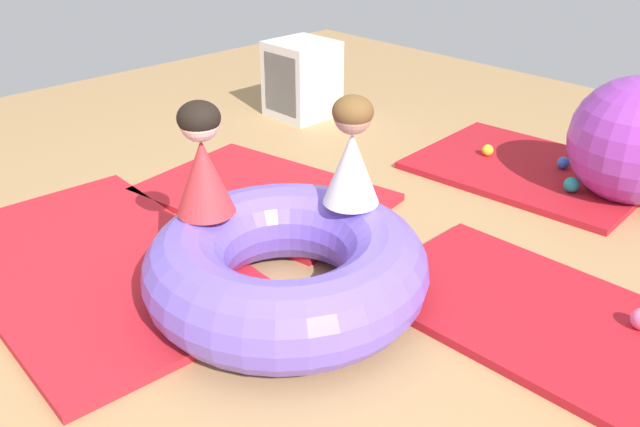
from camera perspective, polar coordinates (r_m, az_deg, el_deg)
ground_plane at (r=2.95m, az=-0.59°, el=-8.32°), size 8.00×8.00×0.00m
gym_mat_center_rear at (r=3.03m, az=18.61°, el=-8.40°), size 1.49×0.88×0.04m
gym_mat_far_right at (r=3.93m, az=-4.71°, el=1.60°), size 1.47×1.12×0.04m
gym_mat_near_left at (r=4.44m, az=17.19°, el=3.52°), size 1.42×1.11×0.04m
gym_mat_front at (r=3.40m, az=-18.13°, el=-4.15°), size 1.82×1.15×0.04m
inflatable_cushion at (r=2.92m, az=-2.84°, el=-4.49°), size 1.22×1.22×0.36m
child_in_white at (r=2.97m, az=2.68°, el=5.15°), size 0.29×0.29×0.49m
child_in_red at (r=2.91m, az=-9.81°, el=4.42°), size 0.33×0.33×0.50m
play_ball_yellow at (r=4.52m, az=13.84°, el=5.16°), size 0.07×0.07×0.07m
play_ball_blue at (r=4.45m, az=19.71°, el=4.00°), size 0.08×0.08×0.08m
play_ball_teal at (r=4.14m, az=20.28°, el=2.27°), size 0.09×0.09×0.09m
play_ball_orange at (r=4.64m, az=20.57°, el=4.89°), size 0.09×0.09×0.09m
exercise_ball_large at (r=4.15m, az=24.79°, el=5.57°), size 0.71×0.71×0.71m
storage_cube at (r=5.19m, az=-1.73°, el=11.12°), size 0.44×0.44×0.56m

